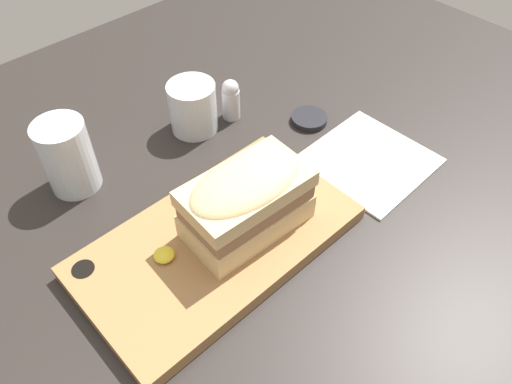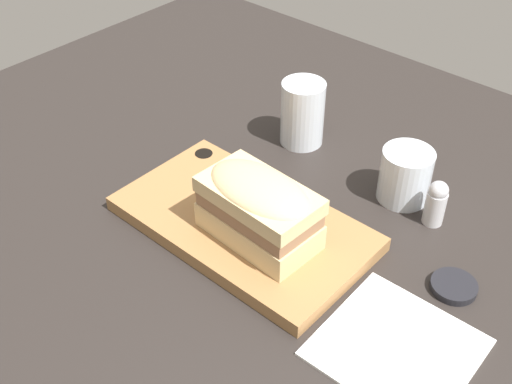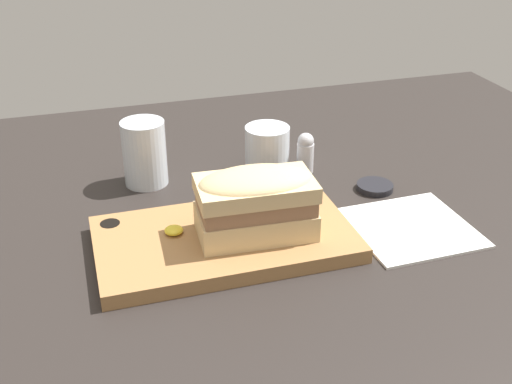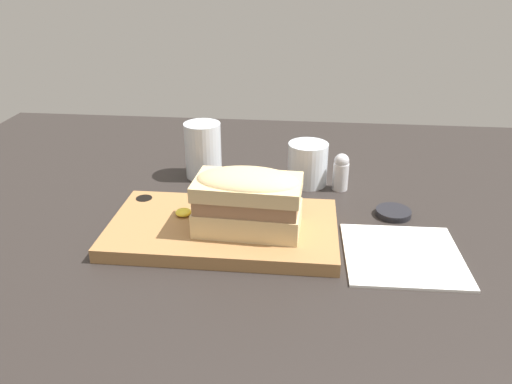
{
  "view_description": "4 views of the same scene",
  "coord_description": "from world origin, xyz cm",
  "px_view_note": "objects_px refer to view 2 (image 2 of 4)",
  "views": [
    {
      "loc": [
        -29.71,
        -38.28,
        55.71
      ],
      "look_at": [
        -0.67,
        -7.25,
        9.8
      ],
      "focal_mm": 35.0,
      "sensor_mm": 36.0,
      "label": 1
    },
    {
      "loc": [
        40.45,
        -55.67,
        64.14
      ],
      "look_at": [
        -4.69,
        -4.7,
        9.11
      ],
      "focal_mm": 45.0,
      "sensor_mm": 36.0,
      "label": 2
    },
    {
      "loc": [
        -24.55,
        -81.0,
        51.67
      ],
      "look_at": [
        -1.2,
        -4.27,
        9.22
      ],
      "focal_mm": 45.0,
      "sensor_mm": 36.0,
      "label": 3
    },
    {
      "loc": [
        6.03,
        -74.46,
        43.09
      ],
      "look_at": [
        -0.78,
        -7.75,
        10.91
      ],
      "focal_mm": 35.0,
      "sensor_mm": 36.0,
      "label": 4
    }
  ],
  "objects_px": {
    "napkin": "(397,348)",
    "wine_glass": "(405,177)",
    "serving_board": "(243,223)",
    "salt_shaker": "(436,202)",
    "water_glass": "(302,117)",
    "condiment_dish": "(454,286)",
    "sandwich": "(259,206)"
  },
  "relations": [
    {
      "from": "water_glass",
      "to": "salt_shaker",
      "type": "distance_m",
      "value": 0.28
    },
    {
      "from": "salt_shaker",
      "to": "condiment_dish",
      "type": "xyz_separation_m",
      "value": [
        0.09,
        -0.1,
        -0.03
      ]
    },
    {
      "from": "salt_shaker",
      "to": "wine_glass",
      "type": "bearing_deg",
      "value": 162.59
    },
    {
      "from": "water_glass",
      "to": "napkin",
      "type": "bearing_deg",
      "value": -36.88
    },
    {
      "from": "water_glass",
      "to": "napkin",
      "type": "relative_size",
      "value": 0.63
    },
    {
      "from": "sandwich",
      "to": "salt_shaker",
      "type": "height_order",
      "value": "sandwich"
    },
    {
      "from": "serving_board",
      "to": "napkin",
      "type": "distance_m",
      "value": 0.28
    },
    {
      "from": "water_glass",
      "to": "condiment_dish",
      "type": "xyz_separation_m",
      "value": [
        0.36,
        -0.14,
        -0.04
      ]
    },
    {
      "from": "water_glass",
      "to": "serving_board",
      "type": "bearing_deg",
      "value": -71.71
    },
    {
      "from": "napkin",
      "to": "condiment_dish",
      "type": "xyz_separation_m",
      "value": [
        0.0,
        0.13,
        0.0
      ]
    },
    {
      "from": "sandwich",
      "to": "condiment_dish",
      "type": "height_order",
      "value": "sandwich"
    },
    {
      "from": "water_glass",
      "to": "wine_glass",
      "type": "relative_size",
      "value": 1.33
    },
    {
      "from": "water_glass",
      "to": "salt_shaker",
      "type": "relative_size",
      "value": 1.53
    },
    {
      "from": "napkin",
      "to": "wine_glass",
      "type": "bearing_deg",
      "value": 120.38
    },
    {
      "from": "wine_glass",
      "to": "salt_shaker",
      "type": "bearing_deg",
      "value": -17.41
    },
    {
      "from": "water_glass",
      "to": "napkin",
      "type": "height_order",
      "value": "water_glass"
    },
    {
      "from": "wine_glass",
      "to": "napkin",
      "type": "distance_m",
      "value": 0.29
    },
    {
      "from": "wine_glass",
      "to": "condiment_dish",
      "type": "relative_size",
      "value": 1.37
    },
    {
      "from": "sandwich",
      "to": "water_glass",
      "type": "distance_m",
      "value": 0.27
    },
    {
      "from": "water_glass",
      "to": "condiment_dish",
      "type": "distance_m",
      "value": 0.39
    },
    {
      "from": "napkin",
      "to": "serving_board",
      "type": "bearing_deg",
      "value": 172.73
    },
    {
      "from": "sandwich",
      "to": "wine_glass",
      "type": "bearing_deg",
      "value": 68.39
    },
    {
      "from": "water_glass",
      "to": "salt_shaker",
      "type": "bearing_deg",
      "value": -7.77
    },
    {
      "from": "napkin",
      "to": "condiment_dish",
      "type": "distance_m",
      "value": 0.13
    },
    {
      "from": "sandwich",
      "to": "salt_shaker",
      "type": "xyz_separation_m",
      "value": [
        0.15,
        0.21,
        -0.04
      ]
    },
    {
      "from": "napkin",
      "to": "condiment_dish",
      "type": "height_order",
      "value": "condiment_dish"
    },
    {
      "from": "sandwich",
      "to": "wine_glass",
      "type": "height_order",
      "value": "sandwich"
    },
    {
      "from": "serving_board",
      "to": "wine_glass",
      "type": "bearing_deg",
      "value": 58.14
    },
    {
      "from": "sandwich",
      "to": "serving_board",
      "type": "bearing_deg",
      "value": 162.03
    },
    {
      "from": "water_glass",
      "to": "sandwich",
      "type": "bearing_deg",
      "value": -64.08
    },
    {
      "from": "serving_board",
      "to": "wine_glass",
      "type": "relative_size",
      "value": 4.36
    },
    {
      "from": "salt_shaker",
      "to": "sandwich",
      "type": "bearing_deg",
      "value": -126.48
    }
  ]
}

